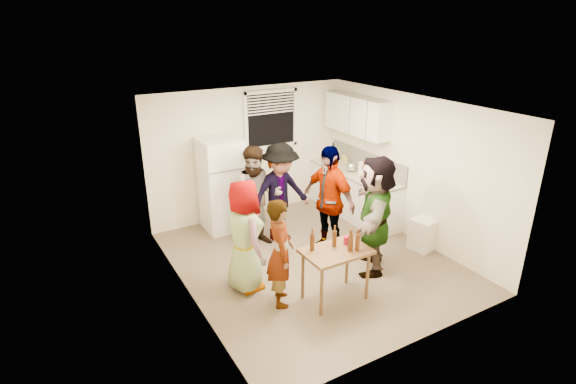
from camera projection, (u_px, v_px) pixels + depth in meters
room at (312, 261)px, 7.24m from camera, size 4.00×4.50×2.50m
window at (271, 120)px, 8.57m from camera, size 1.12×0.10×1.06m
refrigerator at (222, 185)px, 8.11m from camera, size 0.70×0.70×1.70m
counter_lower at (353, 194)px, 8.81m from camera, size 0.60×2.20×0.86m
countertop at (355, 173)px, 8.64m from camera, size 0.64×2.22×0.04m
backsplash at (367, 160)px, 8.70m from camera, size 0.03×2.20×0.36m
upper_cabinets at (357, 115)px, 8.48m from camera, size 0.34×1.60×0.70m
kettle at (351, 171)px, 8.65m from camera, size 0.31×0.29×0.21m
paper_towel at (361, 175)px, 8.46m from camera, size 0.12×0.12×0.25m
wine_bottle at (332, 160)px, 9.32m from camera, size 0.07×0.07×0.29m
beer_bottle_counter at (363, 178)px, 8.28m from camera, size 0.06×0.06×0.24m
blue_cup at (376, 185)px, 7.96m from camera, size 0.09×0.09×0.12m
picture_frame at (345, 158)px, 9.22m from camera, size 0.02×0.17×0.14m
trash_bin at (423, 235)px, 7.55m from camera, size 0.42×0.42×0.54m
serving_table at (334, 298)px, 6.29m from camera, size 0.90×0.60×0.76m
beer_bottle_table at (349, 251)px, 6.00m from camera, size 0.06×0.06×0.22m
red_cup at (346, 244)px, 6.18m from camera, size 0.08×0.08×0.11m
guest_grey at (246, 286)px, 6.56m from camera, size 1.65×0.82×0.52m
guest_stripe at (281, 301)px, 6.22m from camera, size 1.62×1.08×0.36m
guest_back_left at (258, 244)px, 7.80m from camera, size 1.37×1.93×0.66m
guest_back_right at (281, 239)px, 7.96m from camera, size 1.30×1.86×0.65m
guest_black at (327, 250)px, 7.58m from camera, size 2.00×1.41×0.45m
guest_orange at (371, 268)px, 7.05m from camera, size 2.50×2.49×0.54m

